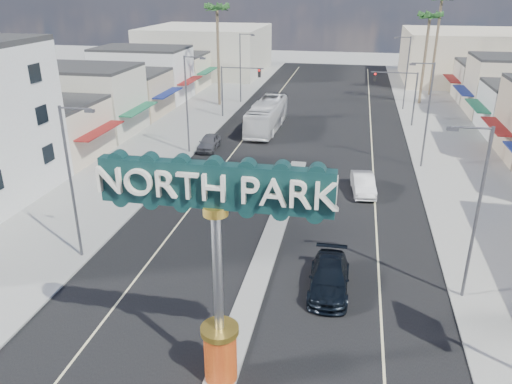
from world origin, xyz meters
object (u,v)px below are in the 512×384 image
at_px(streetlight_l_mid, 188,100).
at_px(streetlight_r_near, 475,207).
at_px(traffic_signal_left, 237,82).
at_px(palm_right_far, 441,4).
at_px(streetlight_l_near, 73,177).
at_px(city_bus, 267,116).
at_px(car_parked_right, 363,184).
at_px(suv_right, 329,278).
at_px(traffic_signal_right, 399,88).
at_px(streetlight_l_far, 241,65).
at_px(gateway_sign, 217,252).
at_px(palm_left_far, 217,13).
at_px(streetlight_r_far, 406,70).
at_px(car_parked_left, 209,142).
at_px(streetlight_r_mid, 426,110).
at_px(palm_right_mid, 430,21).

distance_m(streetlight_l_mid, streetlight_r_near, 28.90).
xyz_separation_m(traffic_signal_left, palm_right_far, (24.18, 18.01, 8.11)).
bearing_deg(streetlight_r_near, traffic_signal_left, 119.99).
xyz_separation_m(traffic_signal_left, streetlight_l_near, (-1.25, -33.99, 0.79)).
bearing_deg(city_bus, palm_right_far, 50.27).
relative_size(car_parked_right, city_bus, 0.39).
height_order(streetlight_r_near, car_parked_right, streetlight_r_near).
distance_m(traffic_signal_left, suv_right, 37.18).
bearing_deg(traffic_signal_right, streetlight_l_far, 157.80).
height_order(gateway_sign, palm_left_far, palm_left_far).
distance_m(traffic_signal_right, streetlight_l_far, 21.20).
xyz_separation_m(streetlight_l_mid, car_parked_right, (16.03, -6.83, -4.33)).
relative_size(streetlight_l_far, streetlight_r_far, 1.00).
bearing_deg(car_parked_right, streetlight_l_far, 112.58).
height_order(streetlight_l_near, car_parked_right, streetlight_l_near).
bearing_deg(streetlight_l_near, streetlight_l_far, 90.00).
relative_size(streetlight_l_near, streetlight_l_mid, 1.00).
bearing_deg(city_bus, streetlight_l_near, -99.33).
relative_size(traffic_signal_left, streetlight_r_far, 0.67).
bearing_deg(car_parked_left, streetlight_l_near, -95.55).
bearing_deg(suv_right, palm_left_far, 111.85).
distance_m(traffic_signal_left, palm_left_far, 10.14).
relative_size(streetlight_l_near, car_parked_left, 2.13).
distance_m(streetlight_r_near, palm_left_far, 46.80).
distance_m(streetlight_r_far, city_bus, 20.05).
bearing_deg(car_parked_left, streetlight_l_mid, -138.95).
distance_m(streetlight_l_near, streetlight_l_mid, 20.00).
distance_m(streetlight_r_near, streetlight_r_mid, 20.00).
bearing_deg(palm_right_mid, traffic_signal_right, -107.63).
height_order(streetlight_r_mid, palm_right_far, palm_right_far).
bearing_deg(streetlight_r_mid, streetlight_r_far, 90.00).
height_order(suv_right, car_parked_right, car_parked_right).
relative_size(gateway_sign, palm_right_far, 0.65).
distance_m(traffic_signal_right, streetlight_l_mid, 24.11).
xyz_separation_m(gateway_sign, palm_left_far, (-13.00, 48.02, 5.57)).
bearing_deg(gateway_sign, palm_left_far, 105.15).
bearing_deg(streetlight_r_far, streetlight_l_far, 180.00).
distance_m(traffic_signal_right, car_parked_right, 21.43).
bearing_deg(gateway_sign, car_parked_left, 107.05).
height_order(streetlight_l_near, streetlight_r_far, same).
relative_size(streetlight_l_far, streetlight_r_mid, 1.00).
relative_size(traffic_signal_left, city_bus, 0.53).
bearing_deg(streetlight_r_far, suv_right, -98.77).
bearing_deg(traffic_signal_left, suv_right, -69.36).
bearing_deg(palm_left_far, gateway_sign, -74.85).
distance_m(traffic_signal_left, palm_right_far, 31.22).
bearing_deg(palm_right_mid, palm_left_far, -167.01).
bearing_deg(palm_right_far, palm_left_far, -156.80).
bearing_deg(suv_right, city_bus, 105.38).
distance_m(streetlight_l_far, car_parked_right, 33.27).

